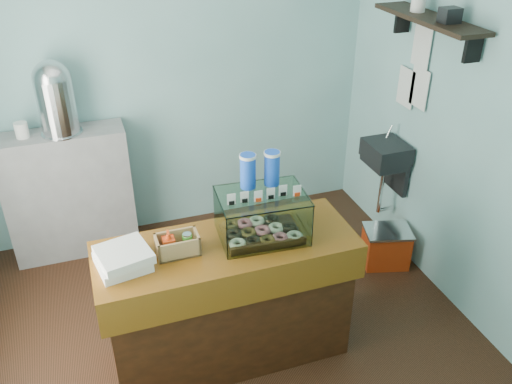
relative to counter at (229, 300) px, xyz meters
name	(u,v)px	position (x,y,z in m)	size (l,w,h in m)	color
ground	(220,326)	(0.00, 0.25, -0.46)	(3.50, 3.50, 0.00)	black
room_shell	(214,103)	(0.03, 0.26, 1.25)	(3.54, 3.04, 2.82)	#75AAAB
counter	(229,300)	(0.00, 0.00, 0.00)	(1.60, 0.60, 0.90)	#441E0D
back_shelf	(70,194)	(-0.90, 1.57, 0.09)	(1.00, 0.32, 1.10)	#949496
display_case	(261,211)	(0.24, 0.05, 0.61)	(0.55, 0.42, 0.51)	#361C10
condiment_crate	(177,245)	(-0.30, 0.01, 0.50)	(0.25, 0.15, 0.17)	#A98654
pastry_boxes	(123,258)	(-0.61, -0.01, 0.50)	(0.34, 0.34, 0.11)	white
coffee_urn	(55,96)	(-0.87, 1.56, 0.94)	(0.31, 0.31, 0.58)	silver
red_cooler	(386,246)	(1.51, 0.52, -0.29)	(0.44, 0.37, 0.33)	#B2300E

